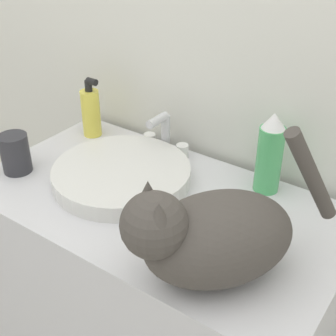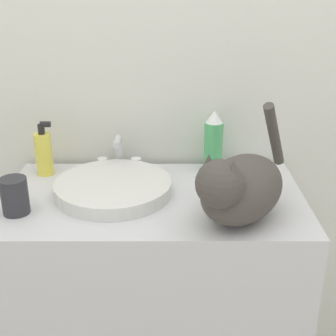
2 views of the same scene
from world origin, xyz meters
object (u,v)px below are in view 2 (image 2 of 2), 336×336
at_px(cat, 239,187).
at_px(cup, 15,196).
at_px(spray_bottle, 213,142).
at_px(soap_bottle, 44,153).

relative_size(cat, cup, 3.83).
height_order(spray_bottle, cup, spray_bottle).
height_order(soap_bottle, cup, soap_bottle).
bearing_deg(soap_bottle, cat, -27.49).
xyz_separation_m(cat, spray_bottle, (-0.04, 0.32, 0.00)).
bearing_deg(soap_bottle, spray_bottle, 3.12).
xyz_separation_m(cat, soap_bottle, (-0.55, 0.29, -0.02)).
distance_m(cat, soap_bottle, 0.62).
height_order(soap_bottle, spray_bottle, spray_bottle).
xyz_separation_m(spray_bottle, cup, (-0.53, -0.28, -0.05)).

